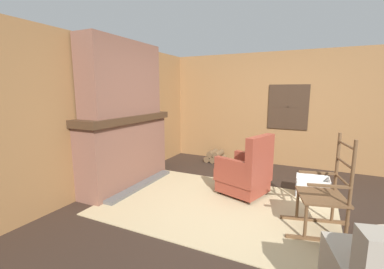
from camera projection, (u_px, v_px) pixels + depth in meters
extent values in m
plane|color=#2D2119|center=(252.00, 209.00, 3.57)|extent=(14.00, 14.00, 0.00)
cube|color=olive|center=(113.00, 114.00, 4.40)|extent=(0.06, 5.41, 2.43)
cube|color=olive|center=(279.00, 110.00, 5.53)|extent=(5.41, 0.06, 2.43)
cube|color=#382619|center=(288.00, 107.00, 5.40)|extent=(0.80, 0.02, 0.94)
cube|color=silver|center=(288.00, 107.00, 5.41)|extent=(0.76, 0.01, 0.90)
cube|color=#382619|center=(288.00, 107.00, 5.40)|extent=(0.02, 0.02, 0.90)
cube|color=#382619|center=(288.00, 107.00, 5.40)|extent=(0.76, 0.02, 0.02)
cube|color=brown|center=(126.00, 154.00, 4.40)|extent=(0.45, 1.79, 1.10)
cube|color=black|center=(135.00, 162.00, 4.34)|extent=(0.08, 0.93, 0.62)
cube|color=#565451|center=(142.00, 185.00, 4.36)|extent=(0.16, 1.61, 0.06)
cube|color=#3D2819|center=(124.00, 118.00, 4.30)|extent=(0.55, 1.89, 0.11)
cube|color=brown|center=(123.00, 79.00, 4.19)|extent=(0.40, 1.57, 1.20)
cube|color=tan|center=(216.00, 205.00, 3.67)|extent=(3.13, 2.14, 0.01)
cube|color=brown|center=(243.00, 184.00, 4.01)|extent=(0.80, 0.76, 0.24)
cube|color=brown|center=(243.00, 175.00, 3.99)|extent=(0.84, 0.80, 0.18)
cube|color=brown|center=(260.00, 155.00, 3.73)|extent=(0.31, 0.62, 0.56)
cube|color=brown|center=(232.00, 166.00, 3.78)|extent=(0.61, 0.28, 0.20)
cube|color=brown|center=(251.00, 159.00, 4.16)|extent=(0.61, 0.28, 0.20)
cylinder|color=#332319|center=(219.00, 193.00, 4.05)|extent=(0.06, 0.06, 0.06)
cylinder|color=#332319|center=(237.00, 184.00, 4.40)|extent=(0.06, 0.06, 0.06)
cylinder|color=#332319|center=(249.00, 203.00, 3.68)|extent=(0.06, 0.06, 0.06)
cylinder|color=#332319|center=(266.00, 193.00, 4.03)|extent=(0.06, 0.06, 0.06)
cube|color=brown|center=(324.00, 240.00, 2.77)|extent=(0.79, 0.23, 0.04)
cube|color=brown|center=(314.00, 220.00, 3.20)|extent=(0.79, 0.23, 0.04)
cylinder|color=brown|center=(306.00, 221.00, 2.77)|extent=(0.04, 0.04, 0.38)
cylinder|color=brown|center=(298.00, 203.00, 3.20)|extent=(0.04, 0.04, 0.38)
cylinder|color=brown|center=(347.00, 224.00, 2.69)|extent=(0.04, 0.04, 0.38)
cylinder|color=brown|center=(333.00, 206.00, 3.12)|extent=(0.04, 0.04, 0.38)
cube|color=brown|center=(322.00, 196.00, 2.92)|extent=(0.59, 0.62, 0.02)
cylinder|color=brown|center=(352.00, 175.00, 2.60)|extent=(0.04, 0.04, 0.72)
cylinder|color=brown|center=(337.00, 163.00, 3.03)|extent=(0.04, 0.04, 0.72)
cylinder|color=brown|center=(343.00, 181.00, 2.84)|extent=(0.13, 0.42, 0.03)
cylinder|color=brown|center=(345.00, 163.00, 2.81)|extent=(0.13, 0.42, 0.03)
cylinder|color=brown|center=(347.00, 145.00, 2.77)|extent=(0.13, 0.42, 0.03)
cube|color=brown|center=(329.00, 186.00, 2.67)|extent=(0.43, 0.14, 0.02)
cube|color=brown|center=(318.00, 173.00, 3.09)|extent=(0.43, 0.14, 0.02)
cylinder|color=brown|center=(210.00, 158.00, 5.99)|extent=(0.15, 0.41, 0.14)
cylinder|color=brown|center=(215.00, 158.00, 5.93)|extent=(0.15, 0.41, 0.14)
cylinder|color=brown|center=(221.00, 159.00, 5.86)|extent=(0.15, 0.41, 0.14)
cylinder|color=brown|center=(213.00, 153.00, 5.94)|extent=(0.15, 0.41, 0.14)
cylinder|color=brown|center=(218.00, 154.00, 5.88)|extent=(0.15, 0.41, 0.14)
cube|color=white|center=(312.00, 195.00, 4.00)|extent=(0.49, 0.37, 0.01)
cube|color=white|center=(329.00, 189.00, 3.89)|extent=(0.03, 0.34, 0.30)
cube|color=white|center=(296.00, 185.00, 4.06)|extent=(0.03, 0.34, 0.30)
cube|color=white|center=(312.00, 183.00, 4.12)|extent=(0.47, 0.04, 0.30)
cube|color=white|center=(313.00, 190.00, 3.82)|extent=(0.47, 0.04, 0.30)
ellipsoid|color=white|center=(312.00, 186.00, 3.97)|extent=(0.39, 0.29, 0.18)
ellipsoid|color=#B24C42|center=(112.00, 114.00, 4.08)|extent=(0.13, 0.13, 0.08)
cylinder|color=white|center=(111.00, 107.00, 4.06)|extent=(0.07, 0.07, 0.15)
cube|color=gray|center=(130.00, 110.00, 4.49)|extent=(0.16, 0.24, 0.15)
cube|color=silver|center=(134.00, 110.00, 4.45)|extent=(0.01, 0.04, 0.02)
ellipsoid|color=#CCB299|center=(380.00, 243.00, 1.80)|extent=(0.38, 0.31, 0.28)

